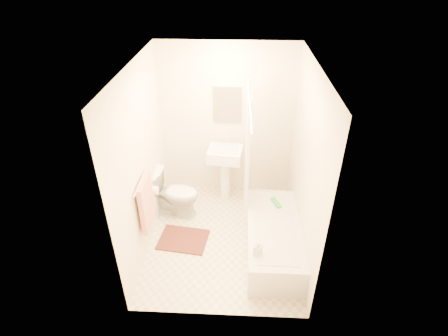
{
  "coord_description": "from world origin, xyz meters",
  "views": [
    {
      "loc": [
        0.19,
        -3.58,
        3.44
      ],
      "look_at": [
        0.0,
        0.25,
        1.0
      ],
      "focal_mm": 28.0,
      "sensor_mm": 36.0,
      "label": 1
    }
  ],
  "objects_px": {
    "toilet": "(174,194)",
    "bath_mat": "(183,239)",
    "bathtub": "(273,238)",
    "soap_bottle": "(258,248)",
    "sink": "(225,171)"
  },
  "relations": [
    {
      "from": "sink",
      "to": "bath_mat",
      "type": "distance_m",
      "value": 1.25
    },
    {
      "from": "toilet",
      "to": "sink",
      "type": "xyz_separation_m",
      "value": [
        0.73,
        0.43,
        0.13
      ]
    },
    {
      "from": "bath_mat",
      "to": "soap_bottle",
      "type": "xyz_separation_m",
      "value": [
        0.99,
        -0.62,
        0.51
      ]
    },
    {
      "from": "toilet",
      "to": "bath_mat",
      "type": "xyz_separation_m",
      "value": [
        0.2,
        -0.58,
        -0.35
      ]
    },
    {
      "from": "bath_mat",
      "to": "soap_bottle",
      "type": "bearing_deg",
      "value": -32.31
    },
    {
      "from": "sink",
      "to": "bathtub",
      "type": "height_order",
      "value": "sink"
    },
    {
      "from": "sink",
      "to": "bathtub",
      "type": "distance_m",
      "value": 1.36
    },
    {
      "from": "bathtub",
      "to": "bath_mat",
      "type": "bearing_deg",
      "value": 173.75
    },
    {
      "from": "toilet",
      "to": "soap_bottle",
      "type": "height_order",
      "value": "toilet"
    },
    {
      "from": "sink",
      "to": "soap_bottle",
      "type": "relative_size",
      "value": 5.26
    },
    {
      "from": "toilet",
      "to": "bath_mat",
      "type": "distance_m",
      "value": 0.71
    },
    {
      "from": "soap_bottle",
      "to": "toilet",
      "type": "bearing_deg",
      "value": 134.48
    },
    {
      "from": "toilet",
      "to": "bath_mat",
      "type": "relative_size",
      "value": 1.12
    },
    {
      "from": "sink",
      "to": "soap_bottle",
      "type": "bearing_deg",
      "value": -68.08
    },
    {
      "from": "toilet",
      "to": "bath_mat",
      "type": "height_order",
      "value": "toilet"
    }
  ]
}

